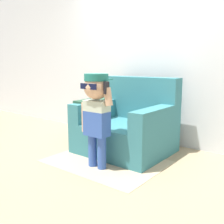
# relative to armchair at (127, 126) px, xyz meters

# --- Properties ---
(ground_plane) EXTENTS (10.00, 10.00, 0.00)m
(ground_plane) POSITION_rel_armchair_xyz_m (-0.08, -0.08, -0.34)
(ground_plane) COLOR #998466
(wall_back) EXTENTS (10.00, 0.05, 2.60)m
(wall_back) POSITION_rel_armchair_xyz_m (-0.08, 0.64, 0.96)
(wall_back) COLOR silver
(wall_back) RESTS_ON ground_plane
(armchair) EXTENTS (1.15, 0.98, 0.99)m
(armchair) POSITION_rel_armchair_xyz_m (0.00, 0.00, 0.00)
(armchair) COLOR teal
(armchair) RESTS_ON ground_plane
(person_child) EXTENTS (0.43, 0.32, 1.06)m
(person_child) POSITION_rel_armchair_xyz_m (0.07, -0.71, 0.37)
(person_child) COLOR #3356AD
(person_child) RESTS_ON ground_plane
(side_table) EXTENTS (0.41, 0.41, 0.52)m
(side_table) POSITION_rel_armchair_xyz_m (-0.93, 0.04, -0.03)
(side_table) COLOR beige
(side_table) RESTS_ON ground_plane
(rug) EXTENTS (1.35, 1.00, 0.01)m
(rug) POSITION_rel_armchair_xyz_m (0.04, -0.51, -0.34)
(rug) COLOR tan
(rug) RESTS_ON ground_plane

